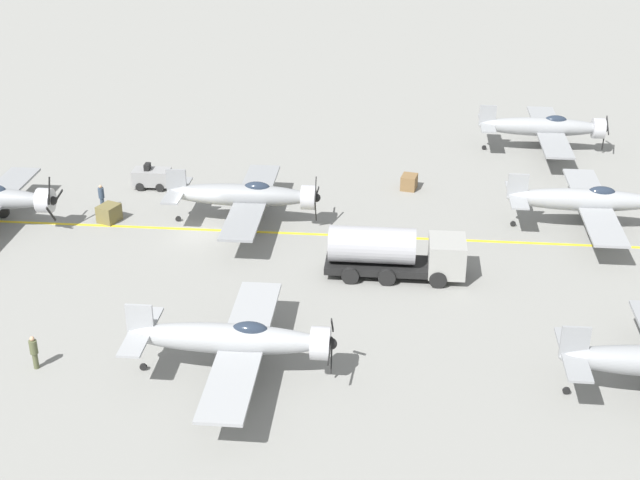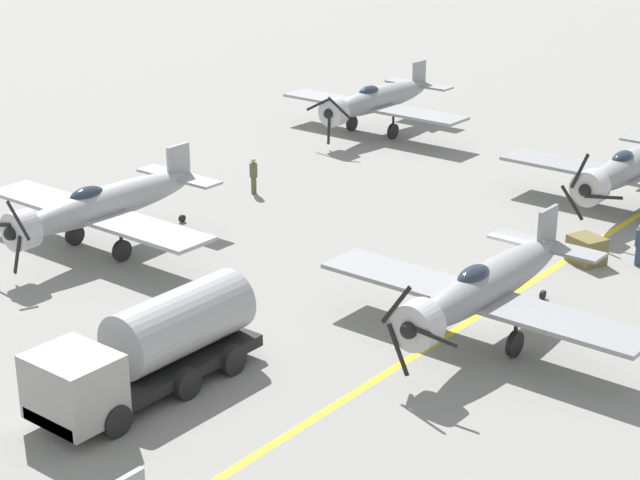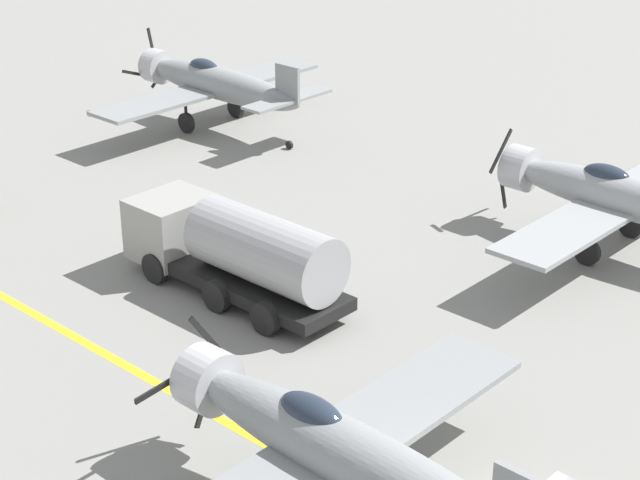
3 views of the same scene
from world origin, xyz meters
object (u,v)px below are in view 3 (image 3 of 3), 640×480
at_px(airplane_mid_center, 337,450).
at_px(airplane_mid_right, 625,198).
at_px(fuel_tanker, 234,249).
at_px(airplane_far_right, 215,83).

height_order(airplane_mid_center, airplane_mid_right, same).
bearing_deg(fuel_tanker, airplane_mid_center, -122.41).
relative_size(airplane_mid_center, fuel_tanker, 1.50).
bearing_deg(airplane_mid_center, airplane_far_right, 67.26).
height_order(airplane_mid_right, airplane_far_right, airplane_far_right).
bearing_deg(airplane_far_right, fuel_tanker, -131.45).
xyz_separation_m(airplane_mid_center, airplane_mid_right, (16.94, 2.35, 0.00)).
bearing_deg(airplane_mid_right, airplane_far_right, 89.75).
xyz_separation_m(airplane_far_right, fuel_tanker, (-10.83, -12.70, -0.50)).
relative_size(airplane_mid_center, airplane_mid_right, 1.00).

